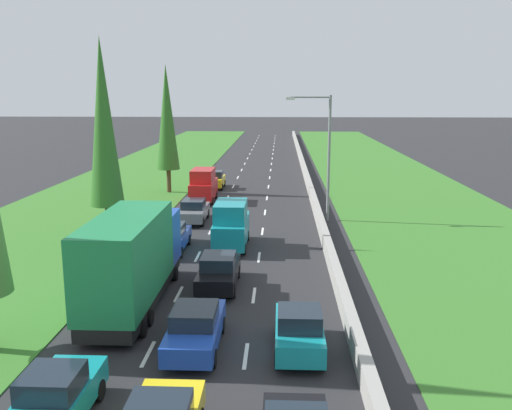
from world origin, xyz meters
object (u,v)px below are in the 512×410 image
(teal_hatchback_left_lane, at_px, (56,397))
(teal_hatchback_right_lane, at_px, (299,331))
(blue_sedan_left_lane, at_px, (171,238))
(black_sedan_centre_lane, at_px, (219,271))
(poplar_tree_second, at_px, (103,123))
(blue_sedan_centre_lane, at_px, (195,328))
(street_light_mast, at_px, (324,149))
(green_box_truck_left_lane, at_px, (133,258))
(teal_van_centre_lane, at_px, (231,225))
(red_van_left_lane, at_px, (203,185))
(poplar_tree_third, at_px, (167,118))
(grey_sedan_left_lane, at_px, (194,211))
(yellow_hatchback_left_lane, at_px, (215,180))

(teal_hatchback_left_lane, bearing_deg, teal_hatchback_right_lane, 34.09)
(blue_sedan_left_lane, distance_m, black_sedan_centre_lane, 7.00)
(teal_hatchback_left_lane, xyz_separation_m, poplar_tree_second, (-4.67, 20.00, 6.49))
(blue_sedan_centre_lane, bearing_deg, street_light_mast, 73.68)
(teal_hatchback_right_lane, relative_size, street_light_mast, 0.43)
(green_box_truck_left_lane, relative_size, blue_sedan_left_lane, 2.09)
(teal_van_centre_lane, relative_size, poplar_tree_second, 0.39)
(red_van_left_lane, bearing_deg, teal_hatchback_right_lane, -75.39)
(poplar_tree_third, height_order, street_light_mast, poplar_tree_third)
(teal_van_centre_lane, relative_size, street_light_mast, 0.54)
(blue_sedan_left_lane, distance_m, poplar_tree_third, 20.70)
(grey_sedan_left_lane, relative_size, poplar_tree_third, 0.38)
(blue_sedan_centre_lane, relative_size, teal_van_centre_lane, 0.92)
(grey_sedan_left_lane, xyz_separation_m, black_sedan_centre_lane, (3.31, -13.62, 0.00))
(grey_sedan_left_lane, height_order, poplar_tree_third, poplar_tree_third)
(poplar_tree_second, xyz_separation_m, street_light_mast, (13.97, 5.76, -2.09))
(teal_hatchback_right_lane, xyz_separation_m, poplar_tree_third, (-11.09, 32.10, 6.08))
(red_van_left_lane, distance_m, black_sedan_centre_lane, 21.58)
(blue_sedan_left_lane, distance_m, teal_van_centre_lane, 3.65)
(blue_sedan_centre_lane, bearing_deg, poplar_tree_second, 117.31)
(poplar_tree_second, relative_size, street_light_mast, 1.39)
(green_box_truck_left_lane, xyz_separation_m, poplar_tree_third, (-4.06, 27.99, 4.73))
(grey_sedan_left_lane, bearing_deg, green_box_truck_left_lane, -90.36)
(teal_van_centre_lane, xyz_separation_m, poplar_tree_second, (-7.95, 1.67, 5.93))
(blue_sedan_centre_lane, bearing_deg, teal_van_centre_lane, 89.55)
(blue_sedan_centre_lane, xyz_separation_m, poplar_tree_third, (-7.34, 31.96, 6.10))
(black_sedan_centre_lane, distance_m, poplar_tree_second, 13.44)
(teal_hatchback_left_lane, distance_m, black_sedan_centre_lane, 11.81)
(red_van_left_lane, distance_m, street_light_mast, 12.45)
(poplar_tree_third, bearing_deg, street_light_mast, -39.28)
(blue_sedan_left_lane, relative_size, poplar_tree_third, 0.38)
(blue_sedan_centre_lane, distance_m, yellow_hatchback_left_lane, 34.62)
(red_van_left_lane, relative_size, yellow_hatchback_left_lane, 1.26)
(red_van_left_lane, relative_size, poplar_tree_third, 0.42)
(blue_sedan_centre_lane, xyz_separation_m, poplar_tree_second, (-7.84, 15.18, 6.51))
(teal_hatchback_left_lane, bearing_deg, yellow_hatchback_left_lane, 90.24)
(grey_sedan_left_lane, bearing_deg, poplar_tree_second, -133.14)
(teal_hatchback_left_lane, bearing_deg, teal_van_centre_lane, 79.87)
(teal_hatchback_left_lane, height_order, poplar_tree_third, poplar_tree_third)
(red_van_left_lane, bearing_deg, black_sedan_centre_lane, -80.23)
(blue_sedan_left_lane, xyz_separation_m, poplar_tree_second, (-4.47, 2.60, 6.51))
(grey_sedan_left_lane, bearing_deg, blue_sedan_centre_lane, -81.02)
(blue_sedan_left_lane, height_order, yellow_hatchback_left_lane, yellow_hatchback_left_lane)
(grey_sedan_left_lane, xyz_separation_m, poplar_tree_second, (-4.66, -4.97, 6.51))
(blue_sedan_centre_lane, distance_m, black_sedan_centre_lane, 6.53)
(black_sedan_centre_lane, relative_size, street_light_mast, 0.50)
(teal_hatchback_left_lane, relative_size, black_sedan_centre_lane, 0.87)
(poplar_tree_second, bearing_deg, blue_sedan_left_lane, -30.18)
(blue_sedan_centre_lane, distance_m, street_light_mast, 22.26)
(poplar_tree_second, bearing_deg, red_van_left_lane, 71.13)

